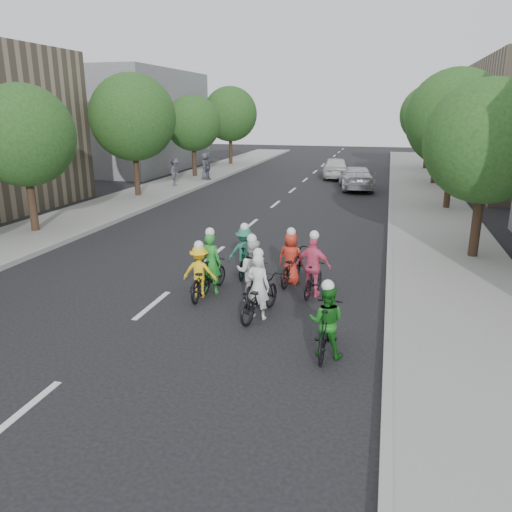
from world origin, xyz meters
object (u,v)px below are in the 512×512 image
at_px(follow_car_lead, 356,178).
at_px(follow_car_trail, 335,167).
at_px(cyclist_2, 201,275).
at_px(cyclist_0, 259,294).
at_px(cyclist_6, 252,278).
at_px(spectator_2, 205,166).
at_px(cyclist_1, 326,326).
at_px(spectator_1, 208,168).
at_px(cyclist_4, 291,263).
at_px(spectator_0, 175,172).
at_px(cyclist_3, 313,272).
at_px(cyclist_7, 245,256).
at_px(cyclist_5, 212,270).

bearing_deg(follow_car_lead, follow_car_trail, -78.55).
bearing_deg(cyclist_2, cyclist_0, 146.93).
bearing_deg(follow_car_lead, cyclist_6, 77.31).
distance_m(follow_car_lead, spectator_2, 10.63).
bearing_deg(follow_car_trail, cyclist_2, 79.91).
relative_size(cyclist_1, cyclist_6, 1.00).
relative_size(cyclist_0, spectator_1, 1.21).
xyz_separation_m(spectator_1, spectator_2, (-0.29, 0.30, 0.08)).
distance_m(cyclist_4, spectator_0, 19.51).
distance_m(cyclist_4, follow_car_lead, 18.78).
bearing_deg(spectator_0, follow_car_trail, -57.16).
bearing_deg(cyclist_6, cyclist_3, -153.37).
distance_m(cyclist_0, spectator_2, 24.39).
bearing_deg(cyclist_7, follow_car_lead, -98.68).
relative_size(follow_car_lead, spectator_2, 2.67).
bearing_deg(spectator_1, follow_car_lead, -109.87).
xyz_separation_m(cyclist_1, cyclist_5, (-3.58, 2.95, 0.00)).
distance_m(cyclist_6, spectator_1, 22.98).
bearing_deg(follow_car_lead, spectator_0, 3.44).
relative_size(cyclist_1, cyclist_3, 1.01).
height_order(follow_car_lead, follow_car_trail, follow_car_trail).
bearing_deg(cyclist_0, cyclist_3, -109.16).
distance_m(cyclist_1, cyclist_3, 3.45).
relative_size(spectator_0, spectator_1, 1.03).
bearing_deg(spectator_0, cyclist_7, -155.22).
xyz_separation_m(cyclist_1, follow_car_lead, (-0.92, 23.05, 0.08)).
distance_m(cyclist_7, spectator_1, 20.86).
xyz_separation_m(cyclist_2, cyclist_6, (1.50, -0.07, 0.08)).
bearing_deg(cyclist_6, cyclist_5, -22.76).
height_order(cyclist_0, spectator_2, spectator_2).
bearing_deg(cyclist_0, follow_car_lead, -80.75).
bearing_deg(spectator_1, spectator_2, 28.24).
height_order(cyclist_0, follow_car_trail, cyclist_0).
bearing_deg(cyclist_4, cyclist_2, 43.87).
bearing_deg(cyclist_1, cyclist_2, -32.68).
relative_size(cyclist_6, cyclist_7, 1.11).
distance_m(cyclist_5, follow_car_lead, 20.28).
height_order(cyclist_6, spectator_0, spectator_0).
bearing_deg(cyclist_0, follow_car_trail, -76.25).
xyz_separation_m(cyclist_6, spectator_2, (-9.23, 21.46, 0.41)).
relative_size(cyclist_5, spectator_2, 1.01).
xyz_separation_m(cyclist_5, follow_car_trail, (0.81, 25.12, 0.14)).
relative_size(cyclist_6, follow_car_lead, 0.38).
xyz_separation_m(cyclist_2, cyclist_3, (3.00, 0.80, 0.10)).
relative_size(cyclist_6, spectator_0, 1.07).
xyz_separation_m(cyclist_1, cyclist_2, (-3.77, 2.56, -0.06)).
height_order(follow_car_trail, spectator_0, spectator_0).
height_order(cyclist_2, spectator_1, spectator_1).
relative_size(cyclist_3, spectator_2, 1.00).
relative_size(cyclist_4, spectator_0, 1.13).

